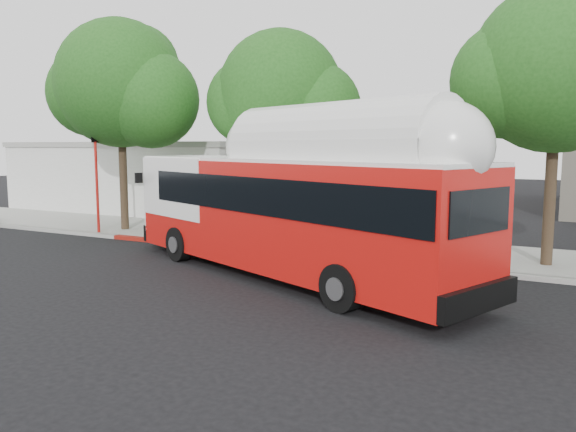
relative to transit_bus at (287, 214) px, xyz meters
The scene contains 10 objects.
ground 2.90m from the transit_bus, 157.51° to the right, with size 120.00×120.00×0.00m, color black.
sidewalk 6.30m from the transit_bus, 109.17° to the left, with size 60.00×5.00×0.15m, color gray.
curb_strip 4.11m from the transit_bus, 122.65° to the left, with size 60.00×0.30×0.15m, color gray.
red_curb_segment 6.14m from the transit_bus, 148.22° to the left, with size 10.00×0.32×0.16m, color maroon.
street_tree_left 12.43m from the transit_bus, 155.70° to the left, with size 6.67×5.80×9.74m.
street_tree_mid 7.05m from the transit_bus, 116.11° to the left, with size 5.75×5.00×8.62m.
street_tree_right 9.98m from the transit_bus, 34.04° to the left, with size 6.21×5.40×9.18m.
low_commercial_bldg 20.71m from the transit_bus, 140.47° to the left, with size 16.20×10.20×4.25m.
transit_bus is the anchor object (origin of this frame).
signal_pole 11.81m from the transit_bus, 163.41° to the left, with size 0.13×0.42×4.43m.
Camera 1 is at (9.73, -14.17, 4.01)m, focal length 35.00 mm.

